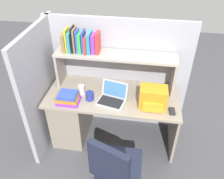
{
  "coord_description": "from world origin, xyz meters",
  "views": [
    {
      "loc": [
        0.34,
        -2.2,
        2.45
      ],
      "look_at": [
        0.0,
        -0.05,
        0.85
      ],
      "focal_mm": 37.37,
      "sensor_mm": 36.0,
      "label": 1
    }
  ],
  "objects": [
    {
      "name": "ground_plane",
      "position": [
        0.0,
        0.0,
        0.0
      ],
      "size": [
        8.0,
        8.0,
        0.0
      ],
      "primitive_type": "plane",
      "color": "#4C4C51"
    },
    {
      "name": "reference_books_on_shelf",
      "position": [
        -0.4,
        0.2,
        1.3
      ],
      "size": [
        0.43,
        0.18,
        0.3
      ],
      "color": "olive",
      "rests_on": "overhead_hutch"
    },
    {
      "name": "backpack",
      "position": [
        0.47,
        -0.13,
        0.85
      ],
      "size": [
        0.3,
        0.23,
        0.25
      ],
      "color": "orange",
      "rests_on": "desk"
    },
    {
      "name": "snack_canister",
      "position": [
        -0.25,
        -0.13,
        0.78
      ],
      "size": [
        0.1,
        0.1,
        0.11
      ],
      "primitive_type": "cylinder",
      "color": "navy",
      "rests_on": "desk"
    },
    {
      "name": "cubicle_partition_left",
      "position": [
        -0.85,
        -0.05,
        0.78
      ],
      "size": [
        0.05,
        1.06,
        1.55
      ],
      "primitive_type": "cube",
      "color": "#9E9EA8",
      "rests_on": "ground_plane"
    },
    {
      "name": "laptop",
      "position": [
        0.01,
        -0.11,
        0.78
      ],
      "size": [
        0.36,
        0.33,
        0.22
      ],
      "color": "#B7BABF",
      "rests_on": "desk"
    },
    {
      "name": "desk_book_stack",
      "position": [
        -0.49,
        -0.21,
        0.79
      ],
      "size": [
        0.26,
        0.2,
        0.13
      ],
      "color": "purple",
      "rests_on": "desk"
    },
    {
      "name": "office_chair",
      "position": [
        0.17,
        -0.84,
        0.39
      ],
      "size": [
        0.53,
        0.55,
        0.93
      ],
      "rotation": [
        0.0,
        0.0,
        2.76
      ],
      "color": "black",
      "rests_on": "ground_plane"
    },
    {
      "name": "overhead_hutch",
      "position": [
        0.0,
        0.2,
        1.08
      ],
      "size": [
        1.44,
        0.28,
        0.45
      ],
      "color": "gray",
      "rests_on": "desk"
    },
    {
      "name": "cubicle_partition_rear",
      "position": [
        0.0,
        0.38,
        0.78
      ],
      "size": [
        1.84,
        0.05,
        1.55
      ],
      "primitive_type": "cube",
      "color": "#9E9EA8",
      "rests_on": "ground_plane"
    },
    {
      "name": "paper_cup",
      "position": [
        -0.38,
        -0.02,
        0.78
      ],
      "size": [
        0.08,
        0.08,
        0.11
      ],
      "primitive_type": "cylinder",
      "color": "white",
      "rests_on": "desk"
    },
    {
      "name": "desk",
      "position": [
        -0.39,
        0.0,
        0.4
      ],
      "size": [
        1.6,
        0.7,
        0.73
      ],
      "color": "gray",
      "rests_on": "ground_plane"
    },
    {
      "name": "computer_mouse",
      "position": [
        0.69,
        -0.21,
        0.75
      ],
      "size": [
        0.07,
        0.11,
        0.03
      ],
      "primitive_type": "cube",
      "rotation": [
        0.0,
        0.0,
        0.08
      ],
      "color": "#262628",
      "rests_on": "desk"
    }
  ]
}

